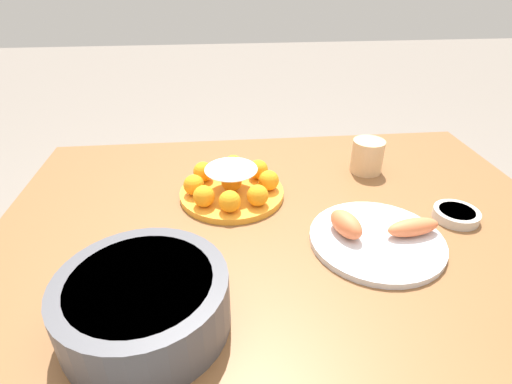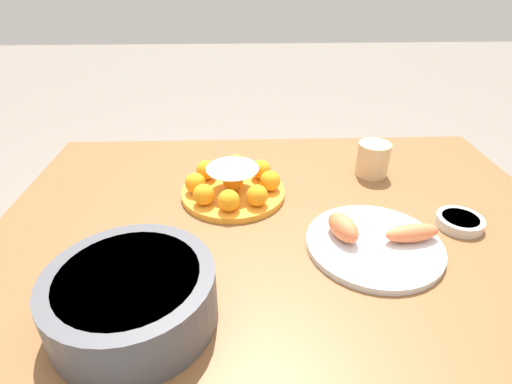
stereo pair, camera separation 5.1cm
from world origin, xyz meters
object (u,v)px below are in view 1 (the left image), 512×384
object	(u,v)px
sauce_bowl	(456,214)
cake_plate	(232,185)
dining_table	(281,247)
cup_near	(367,156)
serving_bowl	(144,301)
seafood_platter	(376,236)

from	to	relation	value
sauce_bowl	cake_plate	bearing A→B (deg)	-16.67
cake_plate	sauce_bowl	distance (m)	0.54
dining_table	cup_near	distance (m)	0.37
cake_plate	serving_bowl	xyz separation A→B (m)	(0.16, 0.40, 0.02)
dining_table	cake_plate	world-z (taller)	cake_plate
dining_table	seafood_platter	bearing A→B (deg)	148.90
dining_table	cake_plate	size ratio (longest dim) A/B	5.00
dining_table	seafood_platter	world-z (taller)	seafood_platter
dining_table	seafood_platter	xyz separation A→B (m)	(-0.19, 0.11, 0.10)
dining_table	sauce_bowl	size ratio (longest dim) A/B	12.84
serving_bowl	sauce_bowl	bearing A→B (deg)	-160.16
serving_bowl	seafood_platter	xyz separation A→B (m)	(-0.46, -0.18, -0.04)
cake_plate	seafood_platter	world-z (taller)	cake_plate
seafood_platter	cup_near	size ratio (longest dim) A/B	3.05
cake_plate	serving_bowl	bearing A→B (deg)	68.15
sauce_bowl	dining_table	bearing A→B (deg)	-6.69
serving_bowl	dining_table	bearing A→B (deg)	-133.19
dining_table	serving_bowl	bearing A→B (deg)	46.81
seafood_platter	cup_near	xyz separation A→B (m)	(-0.09, -0.32, 0.03)
dining_table	cake_plate	bearing A→B (deg)	-43.41
cake_plate	sauce_bowl	world-z (taller)	cake_plate
sauce_bowl	cup_near	xyz separation A→B (m)	(0.13, -0.25, 0.03)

